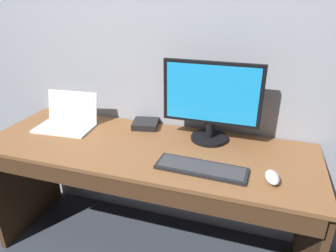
{
  "coord_description": "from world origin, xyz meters",
  "views": [
    {
      "loc": [
        0.58,
        -1.4,
        1.55
      ],
      "look_at": [
        0.13,
        0.0,
        0.89
      ],
      "focal_mm": 32.79,
      "sensor_mm": 36.0,
      "label": 1
    }
  ],
  "objects_px": {
    "external_monitor": "(211,102)",
    "external_drive_box": "(146,124)",
    "wired_keyboard": "(201,168)",
    "computer_mouse": "(272,177)",
    "laptop_white": "(67,121)"
  },
  "relations": [
    {
      "from": "external_monitor",
      "to": "computer_mouse",
      "type": "distance_m",
      "value": 0.52
    },
    {
      "from": "external_monitor",
      "to": "external_drive_box",
      "type": "xyz_separation_m",
      "value": [
        -0.42,
        0.06,
        -0.22
      ]
    },
    {
      "from": "computer_mouse",
      "to": "wired_keyboard",
      "type": "bearing_deg",
      "value": 168.67
    },
    {
      "from": "wired_keyboard",
      "to": "external_drive_box",
      "type": "relative_size",
      "value": 2.9
    },
    {
      "from": "wired_keyboard",
      "to": "external_monitor",
      "type": "bearing_deg",
      "value": 94.4
    },
    {
      "from": "wired_keyboard",
      "to": "computer_mouse",
      "type": "bearing_deg",
      "value": 0.64
    },
    {
      "from": "external_monitor",
      "to": "computer_mouse",
      "type": "xyz_separation_m",
      "value": [
        0.35,
        -0.32,
        -0.21
      ]
    },
    {
      "from": "computer_mouse",
      "to": "external_drive_box",
      "type": "xyz_separation_m",
      "value": [
        -0.77,
        0.39,
        -0.0
      ]
    },
    {
      "from": "wired_keyboard",
      "to": "computer_mouse",
      "type": "relative_size",
      "value": 3.92
    },
    {
      "from": "external_monitor",
      "to": "external_drive_box",
      "type": "height_order",
      "value": "external_monitor"
    },
    {
      "from": "laptop_white",
      "to": "external_monitor",
      "type": "height_order",
      "value": "external_monitor"
    },
    {
      "from": "external_monitor",
      "to": "external_drive_box",
      "type": "distance_m",
      "value": 0.48
    },
    {
      "from": "laptop_white",
      "to": "computer_mouse",
      "type": "bearing_deg",
      "value": -10.75
    },
    {
      "from": "external_drive_box",
      "to": "wired_keyboard",
      "type": "bearing_deg",
      "value": -41.26
    },
    {
      "from": "external_monitor",
      "to": "computer_mouse",
      "type": "bearing_deg",
      "value": -42.56
    }
  ]
}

